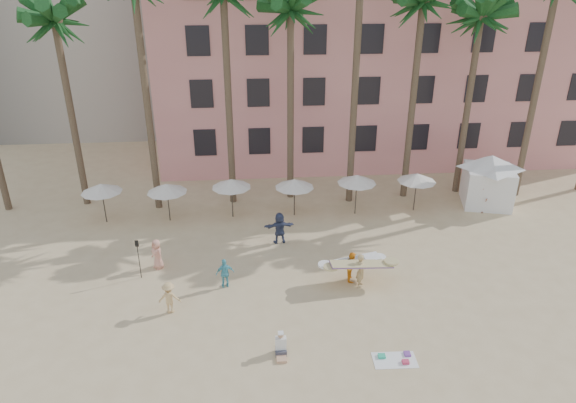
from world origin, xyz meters
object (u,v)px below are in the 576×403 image
(carrier_yellow, at_px, (361,269))
(carrier_white, at_px, (352,265))
(pink_hotel, at_px, (375,55))
(cabana, at_px, (489,176))

(carrier_yellow, bearing_deg, carrier_white, 119.62)
(carrier_yellow, height_order, carrier_white, carrier_yellow)
(carrier_yellow, bearing_deg, pink_hotel, 76.10)
(pink_hotel, distance_m, carrier_white, 23.17)
(pink_hotel, distance_m, cabana, 15.04)
(carrier_yellow, relative_size, carrier_white, 1.07)
(pink_hotel, relative_size, carrier_white, 11.71)
(cabana, height_order, carrier_yellow, cabana)
(pink_hotel, relative_size, cabana, 6.39)
(cabana, distance_m, carrier_yellow, 13.96)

